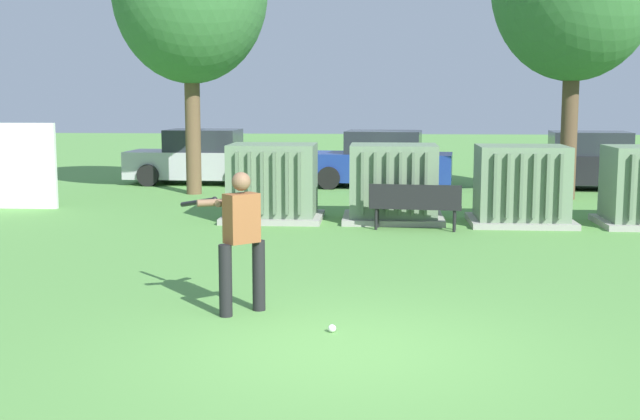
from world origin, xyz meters
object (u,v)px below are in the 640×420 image
Objects in this scene: transformer_mid_west at (393,184)px; transformer_mid_east at (521,186)px; batter at (239,234)px; parked_car_right_of_center at (585,162)px; transformer_west at (273,183)px; sports_ball at (332,328)px; parked_car_leftmost at (200,159)px; parked_car_left_of_center at (380,161)px; park_bench at (415,203)px.

transformer_mid_west and transformer_mid_east have the same top height.
parked_car_right_of_center is at bearing 62.10° from batter.
transformer_west is 23.33× the size of sports_ball.
sports_ball is at bearing -72.72° from parked_car_leftmost.
parked_car_leftmost is 0.98× the size of parked_car_left_of_center.
transformer_mid_west is at bearing 109.17° from park_bench.
transformer_mid_west is 0.49× the size of parked_car_leftmost.
sports_ball is at bearing -95.47° from transformer_mid_west.
parked_car_left_of_center reaches higher than park_bench.
parked_car_right_of_center is (5.47, 6.44, -0.04)m from transformer_mid_west.
transformer_mid_west is 8.52m from sports_ball.
transformer_west and transformer_mid_east have the same top height.
batter reaches higher than parked_car_right_of_center.
transformer_west is at bearing -179.16° from transformer_mid_west.
transformer_mid_east reaches higher than park_bench.
parked_car_left_of_center is at bearing 113.17° from transformer_mid_east.
batter reaches higher than park_bench.
parked_car_right_of_center is at bearing 38.92° from transformer_west.
transformer_mid_east is at bearing -66.83° from parked_car_left_of_center.
park_bench is 20.37× the size of sports_ball.
transformer_mid_west is at bearing 84.53° from sports_ball.
batter is 15.94m from parked_car_right_of_center.
batter is at bearing -117.90° from parked_car_right_of_center.
transformer_mid_east reaches higher than sports_ball.
transformer_west is 0.49× the size of parked_car_right_of_center.
parked_car_leftmost is 0.99× the size of parked_car_right_of_center.
parked_car_leftmost is at bearing 128.53° from transformer_mid_west.
transformer_west is at bearing 177.89° from transformer_mid_east.
batter is at bearing -110.40° from park_bench.
sports_ball is at bearing -34.09° from batter.
transformer_mid_west is at bearing -130.36° from parked_car_right_of_center.
transformer_west and parked_car_left_of_center have the same top height.
batter reaches higher than parked_car_leftmost.
transformer_west is at bearing 158.68° from park_bench.
transformer_mid_west reaches higher than sports_ball.
transformer_mid_west reaches higher than park_bench.
transformer_west is 0.48× the size of parked_car_left_of_center.
parked_car_right_of_center is (8.02, 6.48, -0.04)m from transformer_west.
parked_car_left_of_center is (-0.71, 7.77, 0.22)m from park_bench.
transformer_west is 1.21× the size of batter.
sports_ball is (-1.22, -7.26, -0.49)m from park_bench.
parked_car_right_of_center is (5.06, 7.63, 0.22)m from park_bench.
parked_car_left_of_center is (2.25, 6.61, -0.04)m from transformer_west.
park_bench is 0.42× the size of parked_car_left_of_center.
transformer_west is 1.15× the size of park_bench.
transformer_mid_west is at bearing 0.84° from transformer_west.
transformer_mid_west is 1.21× the size of batter.
park_bench is 10.26m from parked_car_leftmost.
transformer_mid_west is at bearing 175.03° from transformer_mid_east.
transformer_west reaches higher than park_bench.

